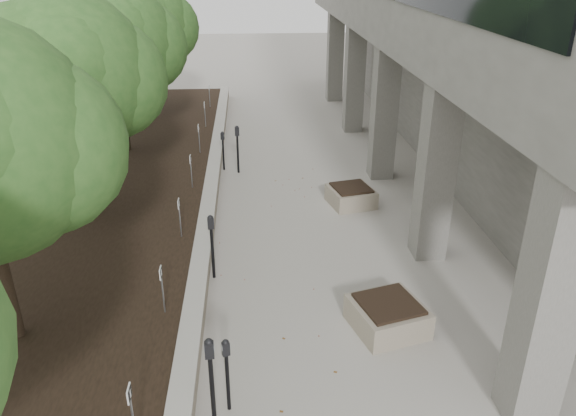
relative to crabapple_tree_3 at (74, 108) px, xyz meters
name	(u,v)px	position (x,y,z in m)	size (l,w,h in m)	color
retaining_wall	(210,199)	(2.97, 1.00, -2.87)	(0.39, 26.00, 0.50)	tan
planting_bed	(75,204)	(-0.70, 1.00, -2.92)	(7.00, 26.00, 0.40)	black
crabapple_tree_3	(74,108)	(0.00, 0.00, 0.00)	(4.60, 4.00, 5.44)	#2F5F24
crabapple_tree_4	(118,68)	(0.00, 5.00, 0.00)	(4.60, 4.00, 5.44)	#2F5F24
crabapple_tree_5	(144,44)	(0.00, 10.00, 0.00)	(4.60, 4.00, 5.44)	#2F5F24
parking_sign_2	(132,415)	(2.45, -7.50, -2.24)	(0.04, 0.22, 0.96)	black
parking_sign_3	(163,290)	(2.45, -4.50, -2.24)	(0.04, 0.22, 0.96)	black
parking_sign_4	(180,218)	(2.45, -1.50, -2.24)	(0.04, 0.22, 0.96)	black
parking_sign_5	(191,172)	(2.45, 1.50, -2.24)	(0.04, 0.22, 0.96)	black
parking_sign_6	(199,139)	(2.45, 4.50, -2.24)	(0.04, 0.22, 0.96)	black
parking_sign_7	(205,115)	(2.45, 7.50, -2.24)	(0.04, 0.22, 0.96)	black
parking_sign_8	(210,96)	(2.45, 10.50, -2.24)	(0.04, 0.22, 0.96)	black
parking_meter_1	(227,375)	(3.68, -6.59, -2.45)	(0.13, 0.09, 1.34)	black
parking_meter_2	(212,382)	(3.46, -6.86, -2.33)	(0.16, 0.11, 1.57)	black
parking_meter_3	(212,247)	(3.25, -2.71, -2.36)	(0.15, 0.11, 1.51)	black
parking_meter_4	(223,151)	(3.25, 3.89, -2.47)	(0.13, 0.09, 1.30)	black
parking_meter_5	(238,150)	(3.72, 3.60, -2.34)	(0.15, 0.11, 1.56)	black
planter_front	(388,315)	(6.60, -4.75, -2.83)	(1.24, 1.24, 0.58)	tan
planter_back	(351,195)	(6.90, 0.90, -2.85)	(1.15, 1.15, 0.54)	tan
berry_scatter	(281,281)	(4.70, -3.00, -3.11)	(3.30, 14.10, 0.02)	maroon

